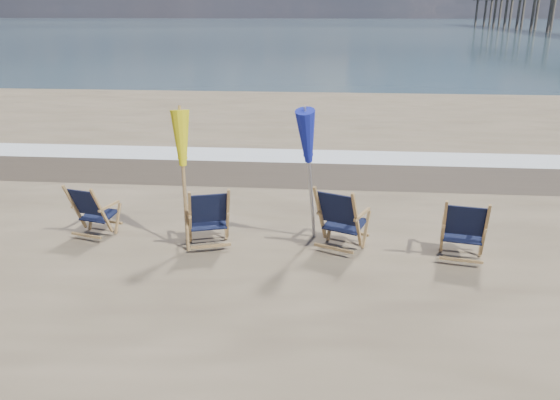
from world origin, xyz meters
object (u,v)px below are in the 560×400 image
(umbrella_blue, at_px, (311,137))
(beach_chair_0, at_px, (102,213))
(beach_chair_1, at_px, (228,217))
(beach_chair_2, at_px, (357,223))
(beach_chair_3, at_px, (485,233))
(umbrella_yellow, at_px, (182,147))

(umbrella_blue, bearing_deg, beach_chair_0, -176.85)
(umbrella_blue, bearing_deg, beach_chair_1, -168.10)
(beach_chair_0, relative_size, beach_chair_2, 0.88)
(beach_chair_2, relative_size, beach_chair_3, 1.06)
(beach_chair_3, bearing_deg, umbrella_yellow, 7.65)
(beach_chair_0, bearing_deg, beach_chair_1, -167.07)
(beach_chair_0, relative_size, beach_chair_1, 0.91)
(beach_chair_3, height_order, umbrella_blue, umbrella_blue)
(beach_chair_3, bearing_deg, umbrella_blue, -1.62)
(beach_chair_3, distance_m, umbrella_blue, 2.93)
(beach_chair_3, height_order, umbrella_yellow, umbrella_yellow)
(beach_chair_1, height_order, beach_chair_3, beach_chair_1)
(beach_chair_0, xyz_separation_m, umbrella_blue, (3.38, 0.19, 1.29))
(beach_chair_0, distance_m, beach_chair_2, 4.12)
(beach_chair_0, distance_m, umbrella_blue, 3.62)
(beach_chair_0, relative_size, beach_chair_3, 0.93)
(beach_chair_1, bearing_deg, beach_chair_3, 157.77)
(umbrella_yellow, bearing_deg, beach_chair_3, -3.51)
(beach_chair_1, distance_m, umbrella_blue, 1.81)
(beach_chair_3, distance_m, umbrella_yellow, 4.68)
(beach_chair_0, distance_m, umbrella_yellow, 1.86)
(beach_chair_1, bearing_deg, beach_chair_2, 158.24)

